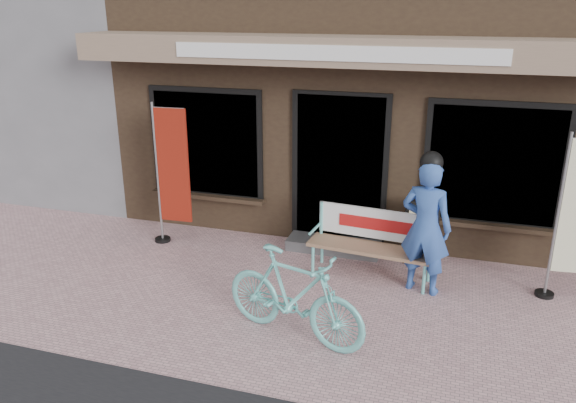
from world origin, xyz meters
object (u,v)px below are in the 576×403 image
(person, at_px, (426,225))
(bicycle, at_px, (294,295))
(nobori_red, at_px, (171,173))
(menu_stand, at_px, (421,231))
(bench, at_px, (373,238))

(person, distance_m, bicycle, 1.90)
(nobori_red, height_order, menu_stand, nobori_red)
(person, height_order, menu_stand, person)
(bicycle, relative_size, nobori_red, 0.80)
(bicycle, bearing_deg, nobori_red, 67.87)
(bicycle, bearing_deg, menu_stand, -10.26)
(bench, height_order, menu_stand, menu_stand)
(bicycle, xyz_separation_m, nobori_red, (-2.35, 1.87, 0.56))
(bench, bearing_deg, nobori_red, -178.03)
(nobori_red, bearing_deg, person, -9.60)
(person, bearing_deg, bench, 173.47)
(person, distance_m, nobori_red, 3.57)
(bicycle, xyz_separation_m, menu_stand, (1.10, 2.21, -0.04))
(person, xyz_separation_m, bicycle, (-1.19, -1.44, -0.36))
(person, height_order, nobori_red, nobori_red)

